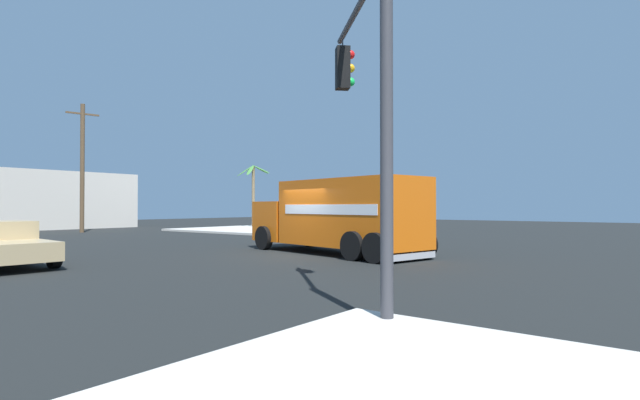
# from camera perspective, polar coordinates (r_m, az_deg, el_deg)

# --- Properties ---
(ground_plane) EXTENTS (100.00, 100.00, 0.00)m
(ground_plane) POSITION_cam_1_polar(r_m,az_deg,el_deg) (18.51, -2.16, -6.46)
(ground_plane) COLOR black
(sidewalk_corner_far) EXTENTS (12.73, 12.73, 0.14)m
(sidewalk_corner_far) POSITION_cam_1_polar(r_m,az_deg,el_deg) (37.88, -4.72, -3.45)
(sidewalk_corner_far) COLOR beige
(sidewalk_corner_far) RESTS_ON ground
(delivery_truck) EXTENTS (4.32, 8.41, 2.86)m
(delivery_truck) POSITION_cam_1_polar(r_m,az_deg,el_deg) (18.73, 2.17, -1.82)
(delivery_truck) COLOR orange
(delivery_truck) RESTS_ON ground
(traffic_light_primary) EXTENTS (2.85, 2.95, 5.79)m
(traffic_light_primary) POSITION_cam_1_polar(r_m,az_deg,el_deg) (8.87, 5.64, 12.99)
(traffic_light_primary) COLOR #38383D
(traffic_light_primary) RESTS_ON sidewalk_corner_near
(vending_machine_red) EXTENTS (1.16, 1.17, 1.85)m
(vending_machine_red) POSITION_cam_1_polar(r_m,az_deg,el_deg) (35.55, -3.33, -2.02)
(vending_machine_red) COLOR yellow
(vending_machine_red) RESTS_ON sidewalk_corner_far
(palm_tree_far) EXTENTS (3.07, 3.15, 5.27)m
(palm_tree_far) POSITION_cam_1_polar(r_m,az_deg,el_deg) (41.77, -7.87, 1.73)
(palm_tree_far) COLOR #7A6647
(palm_tree_far) RESTS_ON sidewalk_corner_far
(utility_pole) EXTENTS (2.17, 0.61, 9.13)m
(utility_pole) POSITION_cam_1_polar(r_m,az_deg,el_deg) (38.19, -26.28, 3.61)
(utility_pole) COLOR brown
(utility_pole) RESTS_ON ground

